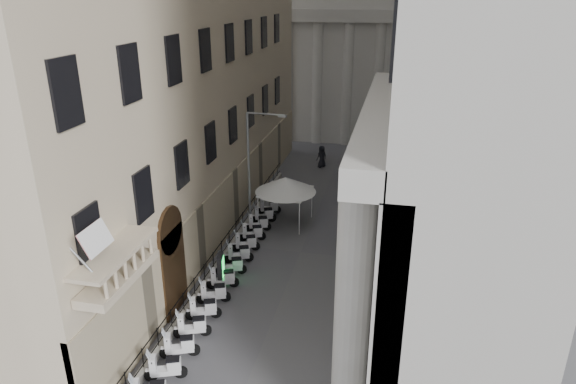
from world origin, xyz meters
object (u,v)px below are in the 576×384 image
security_tent (284,184)px  street_lamp (253,162)px  pedestrian_a (343,208)px  info_kiosk (221,270)px  pedestrian_b (354,171)px

security_tent → street_lamp: street_lamp is taller
pedestrian_a → street_lamp: bearing=34.4°
security_tent → info_kiosk: (-1.51, -8.69, -1.85)m
security_tent → street_lamp: (-1.63, -1.67, 1.95)m
info_kiosk → pedestrian_b: 18.48m
street_lamp → info_kiosk: size_ratio=4.29×
street_lamp → pedestrian_a: (5.59, 2.51, -3.75)m
security_tent → pedestrian_b: size_ratio=2.30×
street_lamp → pedestrian_a: bearing=28.6°
info_kiosk → security_tent: bearing=68.2°
info_kiosk → pedestrian_b: info_kiosk is taller
street_lamp → info_kiosk: street_lamp is taller
street_lamp → pedestrian_a: 7.18m
info_kiosk → pedestrian_a: pedestrian_a is taller
pedestrian_b → street_lamp: bearing=64.5°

